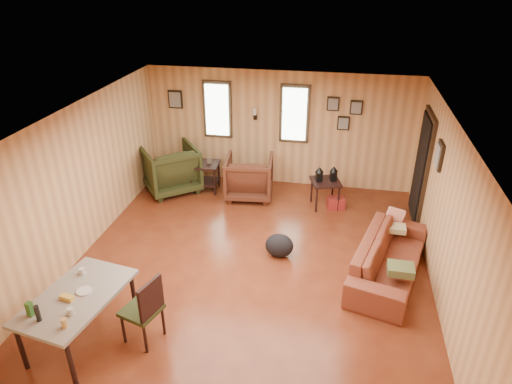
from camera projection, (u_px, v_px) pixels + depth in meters
room at (265, 188)px, 6.98m from camera, size 5.54×6.04×2.44m
sofa at (390, 253)px, 6.81m from camera, size 1.16×2.21×0.83m
recliner_brown at (249, 175)px, 9.13m from camera, size 1.00×0.95×0.94m
recliner_green at (171, 167)px, 9.35m from camera, size 1.40×1.39×1.05m
end_table at (205, 172)px, 9.40m from camera, size 0.61×0.56×0.74m
side_table at (326, 179)px, 8.69m from camera, size 0.66×0.66×0.85m
cooler at (336, 203)px, 8.82m from camera, size 0.37×0.31×0.23m
backpack at (279, 246)px, 7.36m from camera, size 0.47×0.36×0.40m
sofa_pillows at (398, 244)px, 6.88m from camera, size 0.37×1.55×0.32m
dining_table at (76, 300)px, 5.50m from camera, size 1.06×1.53×0.92m
dining_chair at (145, 307)px, 5.57m from camera, size 0.54×0.54×0.95m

